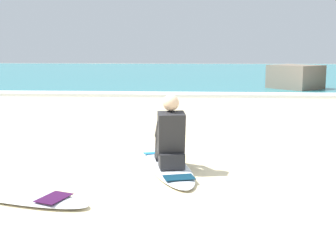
# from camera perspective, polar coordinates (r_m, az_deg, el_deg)

# --- Properties ---
(ground_plane) EXTENTS (80.00, 80.00, 0.00)m
(ground_plane) POSITION_cam_1_polar(r_m,az_deg,el_deg) (5.52, -1.83, -8.19)
(ground_plane) COLOR beige
(sea) EXTENTS (80.00, 28.00, 0.10)m
(sea) POSITION_cam_1_polar(r_m,az_deg,el_deg) (28.22, 2.68, 5.60)
(sea) COLOR teal
(sea) RESTS_ON ground
(breaking_foam) EXTENTS (80.00, 0.90, 0.11)m
(breaking_foam) POSITION_cam_1_polar(r_m,az_deg,el_deg) (14.57, 1.67, 2.65)
(breaking_foam) COLOR white
(breaking_foam) RESTS_ON ground
(surfboard_main) EXTENTS (1.07, 2.17, 0.08)m
(surfboard_main) POSITION_cam_1_polar(r_m,az_deg,el_deg) (5.88, -0.07, -6.76)
(surfboard_main) COLOR silver
(surfboard_main) RESTS_ON ground
(surfer_seated) EXTENTS (0.46, 0.75, 0.95)m
(surfer_seated) POSITION_cam_1_polar(r_m,az_deg,el_deg) (5.66, 0.31, -3.20)
(surfer_seated) COLOR #232326
(surfer_seated) RESTS_ON surfboard_main
(surfboard_spare_near) EXTENTS (2.35, 1.28, 0.08)m
(surfboard_spare_near) POSITION_cam_1_polar(r_m,az_deg,el_deg) (5.20, -21.31, -9.49)
(surfboard_spare_near) COLOR silver
(surfboard_spare_near) RESTS_ON ground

